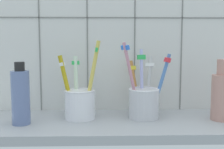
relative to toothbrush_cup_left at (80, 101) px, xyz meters
The scene contains 6 objects.
counter_slab 9.74cm from the toothbrush_cup_left, 16.35° to the right, with size 64.00×22.00×2.00cm, color #9EA3A8.
tile_wall_back 20.48cm from the toothbrush_cup_left, 50.96° to the left, with size 64.00×2.20×45.00cm.
toothbrush_cup_left is the anchor object (origin of this frame).
toothbrush_cup_right 15.68cm from the toothbrush_cup_left, ahead, with size 12.57×11.26×18.52cm.
ceramic_vase 34.26cm from the toothbrush_cup_left, ahead, with size 5.28×5.28×14.50cm.
soap_bottle 13.75cm from the toothbrush_cup_left, 160.35° to the right, with size 4.07×4.07×14.11cm.
Camera 1 is at (-1.79, -62.48, 19.67)cm, focal length 43.32 mm.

